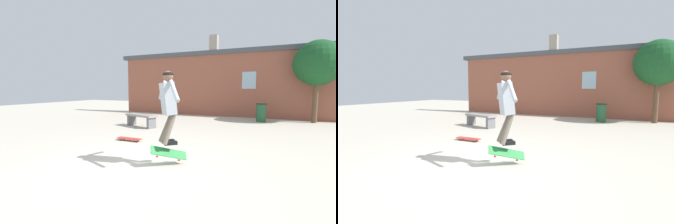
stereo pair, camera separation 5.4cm
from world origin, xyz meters
The scene contains 8 objects.
ground_plane centered at (0.00, 0.00, 0.00)m, with size 40.00×40.00×0.00m, color beige.
building_backdrop centered at (0.00, 9.22, 1.92)m, with size 13.45×0.52×4.55m.
tree_right centered at (4.23, 8.38, 2.69)m, with size 2.02×2.02×3.72m.
park_bench centered at (-2.40, 4.12, 0.36)m, with size 1.54×0.90×0.51m.
trash_bin centered at (2.01, 7.68, 0.45)m, with size 0.47×0.47×0.86m.
skater centered at (0.55, 0.38, 1.32)m, with size 0.87×0.94×1.47m.
skateboard_flipping centered at (0.58, 0.36, 0.27)m, with size 0.61×0.66×0.38m.
skateboard_resting centered at (-1.41, 1.84, 0.07)m, with size 0.79×0.24×0.08m.
Camera 1 is at (2.43, -3.68, 1.57)m, focal length 24.00 mm.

